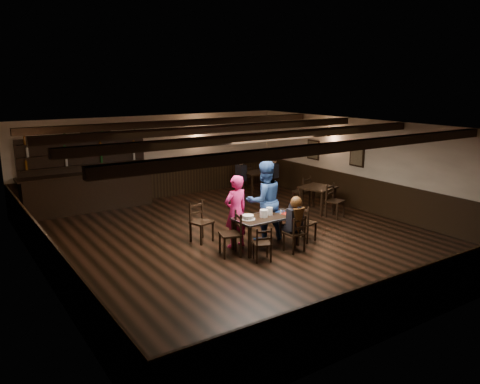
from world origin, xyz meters
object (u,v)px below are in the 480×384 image
man_blue (264,201)px  chair_near_right (297,231)px  chair_near_left (263,242)px  woman_pink (236,212)px  dining_table (266,220)px  bar_counter (88,186)px  cake (248,217)px

man_blue → chair_near_right: bearing=102.0°
chair_near_left → chair_near_right: bearing=2.6°
woman_pink → dining_table: bearing=135.9°
chair_near_left → chair_near_right: chair_near_right is taller
bar_counter → chair_near_left: bearing=-73.2°
woman_pink → bar_counter: bar_counter is taller
chair_near_right → man_blue: man_blue is taller
dining_table → cake: 0.50m
bar_counter → dining_table: bearing=-66.2°
chair_near_left → cake: (0.09, 0.70, 0.35)m
chair_near_left → man_blue: bearing=52.7°
chair_near_left → man_blue: (0.88, 1.16, 0.52)m
chair_near_right → bar_counter: bearing=114.8°
woman_pink → man_blue: size_ratio=0.88×
chair_near_left → cake: bearing=82.3°
woman_pink → bar_counter: 5.44m
chair_near_left → woman_pink: 1.17m
dining_table → bar_counter: size_ratio=0.39×
chair_near_right → cake: size_ratio=2.65×
woman_pink → man_blue: man_blue is taller
chair_near_right → bar_counter: (-2.84, 6.15, 0.23)m
chair_near_right → woman_pink: size_ratio=0.50×
chair_near_left → man_blue: size_ratio=0.40×
man_blue → chair_near_left: bearing=60.6°
dining_table → chair_near_right: bearing=-57.3°
chair_near_right → bar_counter: size_ratio=0.22×
dining_table → chair_near_left: (-0.57, -0.66, -0.22)m
dining_table → cake: (-0.48, 0.04, 0.13)m
chair_near_left → chair_near_right: size_ratio=0.91×
chair_near_left → bar_counter: bar_counter is taller
man_blue → bar_counter: 5.74m
chair_near_right → chair_near_left: bearing=-177.4°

